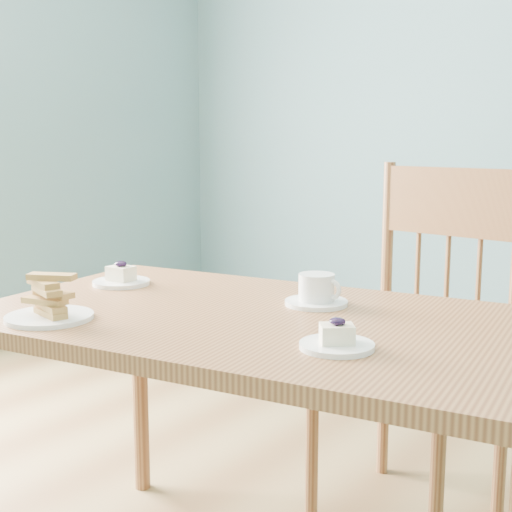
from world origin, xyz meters
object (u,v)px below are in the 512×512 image
dining_table (265,346)px  cheesecake_plate_near (337,341)px  coffee_cup (317,292)px  dining_chair (419,340)px  cheesecake_plate_far (121,279)px  biscotti_plate (49,304)px

dining_table → cheesecake_plate_near: cheesecake_plate_near is taller
dining_table → coffee_cup: bearing=67.7°
cheesecake_plate_near → coffee_cup: coffee_cup is taller
dining_table → coffee_cup: coffee_cup is taller
dining_chair → cheesecake_plate_near: bearing=-72.0°
dining_chair → cheesecake_plate_far: (-0.60, -0.58, 0.20)m
dining_table → coffee_cup: size_ratio=9.51×
cheesecake_plate_far → biscotti_plate: (0.16, -0.34, 0.02)m
dining_table → biscotti_plate: size_ratio=7.47×
cheesecake_plate_near → cheesecake_plate_far: bearing=168.8°
biscotti_plate → dining_chair: bearing=64.5°
cheesecake_plate_near → coffee_cup: bearing=128.9°
dining_table → cheesecake_plate_near: bearing=-34.3°
cheesecake_plate_near → biscotti_plate: size_ratio=0.75×
cheesecake_plate_far → cheesecake_plate_near: bearing=-11.2°
dining_chair → biscotti_plate: size_ratio=5.36×
cheesecake_plate_near → cheesecake_plate_far: size_ratio=0.93×
dining_table → cheesecake_plate_far: bearing=166.6°
cheesecake_plate_far → coffee_cup: 0.56m
dining_table → dining_chair: size_ratio=1.39×
cheesecake_plate_near → dining_chair: bearing=102.8°
dining_table → coffee_cup: (0.03, 0.15, 0.10)m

